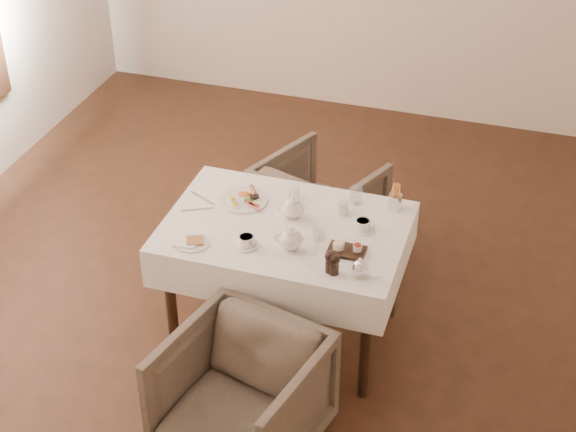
{
  "coord_description": "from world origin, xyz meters",
  "views": [
    {
      "loc": [
        1.47,
        -4.05,
        3.43
      ],
      "look_at": [
        0.31,
        -0.41,
        0.82
      ],
      "focal_mm": 55.0,
      "sensor_mm": 36.0,
      "label": 1
    }
  ],
  "objects_px": {
    "breakfast_plate": "(244,199)",
    "armchair_far": "(319,205)",
    "teapot_centre": "(293,207)",
    "armchair_near": "(242,397)",
    "table": "(285,243)"
  },
  "relations": [
    {
      "from": "armchair_near",
      "to": "teapot_centre",
      "type": "relative_size",
      "value": 4.43
    },
    {
      "from": "armchair_near",
      "to": "teapot_centre",
      "type": "bearing_deg",
      "value": 105.83
    },
    {
      "from": "armchair_near",
      "to": "breakfast_plate",
      "type": "relative_size",
      "value": 2.61
    },
    {
      "from": "table",
      "to": "teapot_centre",
      "type": "distance_m",
      "value": 0.2
    },
    {
      "from": "teapot_centre",
      "to": "table",
      "type": "bearing_deg",
      "value": -112.14
    },
    {
      "from": "table",
      "to": "teapot_centre",
      "type": "bearing_deg",
      "value": 79.35
    },
    {
      "from": "armchair_far",
      "to": "breakfast_plate",
      "type": "bearing_deg",
      "value": 95.54
    },
    {
      "from": "table",
      "to": "armchair_near",
      "type": "height_order",
      "value": "table"
    },
    {
      "from": "armchair_far",
      "to": "teapot_centre",
      "type": "bearing_deg",
      "value": 118.69
    },
    {
      "from": "table",
      "to": "breakfast_plate",
      "type": "distance_m",
      "value": 0.36
    },
    {
      "from": "armchair_far",
      "to": "teapot_centre",
      "type": "distance_m",
      "value": 0.95
    },
    {
      "from": "table",
      "to": "armchair_far",
      "type": "xyz_separation_m",
      "value": [
        -0.06,
        0.89,
        -0.33
      ]
    },
    {
      "from": "table",
      "to": "teapot_centre",
      "type": "height_order",
      "value": "teapot_centre"
    },
    {
      "from": "breakfast_plate",
      "to": "armchair_far",
      "type": "bearing_deg",
      "value": 67.09
    },
    {
      "from": "table",
      "to": "armchair_near",
      "type": "bearing_deg",
      "value": -86.6
    }
  ]
}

